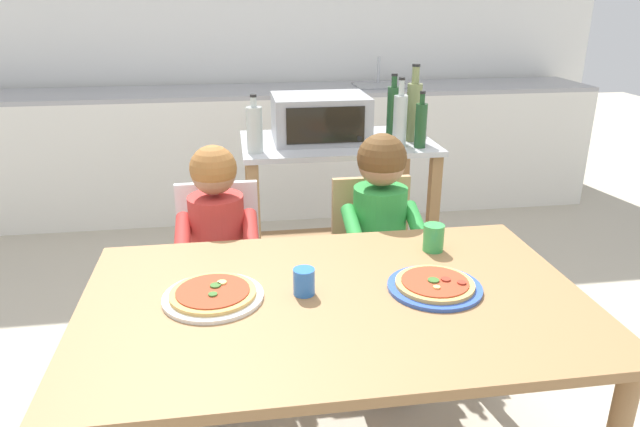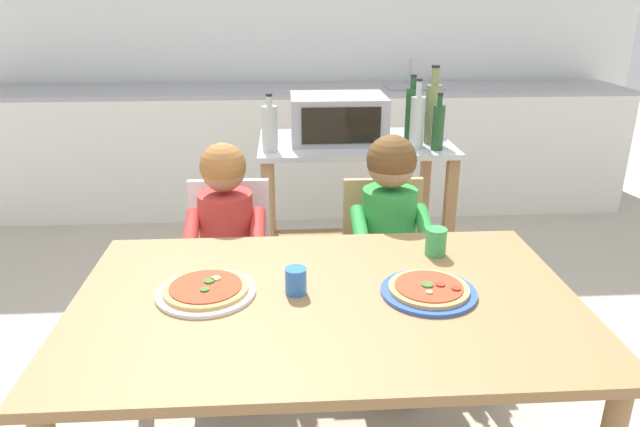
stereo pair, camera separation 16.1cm
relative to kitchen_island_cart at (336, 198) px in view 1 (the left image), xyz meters
The scene contains 20 objects.
ground_plane 0.63m from the kitchen_island_cart, behind, with size 12.47×12.47×0.00m, color #B7AD99.
back_wall_tiled 2.09m from the kitchen_island_cart, 96.69° to the left, with size 5.34×0.12×2.70m.
kitchen_counter 1.55m from the kitchen_island_cart, 98.42° to the left, with size 4.81×0.60×1.11m.
kitchen_island_cart is the anchor object (origin of this frame).
toaster_oven 0.42m from the kitchen_island_cart, 168.48° to the left, with size 0.45×0.34×0.22m.
bottle_clear_vinegar 0.58m from the kitchen_island_cart, ahead, with size 0.07×0.07×0.36m.
bottle_brown_beer 0.59m from the kitchen_island_cart, 20.93° to the left, with size 0.07×0.07×0.25m.
bottle_tall_green_wine 0.53m from the kitchen_island_cart, 30.71° to the right, with size 0.06×0.06×0.32m.
bottle_squat_spirits 0.57m from the kitchen_island_cart, 27.95° to the right, with size 0.05×0.05×0.26m.
bottle_slim_sauce 0.60m from the kitchen_island_cart, 157.45° to the right, with size 0.07×0.07×0.26m.
bottle_dark_olive_oil 0.51m from the kitchen_island_cart, ahead, with size 0.06×0.06×0.32m.
dining_table 1.26m from the kitchen_island_cart, 100.37° to the right, with size 1.49×0.93×0.72m.
dining_chair_left 0.76m from the kitchen_island_cart, 140.49° to the right, with size 0.36×0.36×0.81m.
dining_chair_right 0.52m from the kitchen_island_cart, 81.17° to the right, with size 0.36×0.36×0.81m.
child_in_red_shirt 0.84m from the kitchen_island_cart, 133.96° to the right, with size 0.32×0.42×1.00m.
child_in_green_shirt 0.63m from the kitchen_island_cart, 82.83° to the right, with size 0.32×0.42×1.03m.
pizza_plate_white 1.34m from the kitchen_island_cart, 115.91° to the right, with size 0.30×0.30×0.03m.
pizza_plate_blue_rimmed 1.25m from the kitchen_island_cart, 86.39° to the right, with size 0.29×0.29×0.03m.
drinking_cup_blue 1.26m from the kitchen_island_cart, 104.63° to the right, with size 0.06×0.06×0.08m, color blue.
drinking_cup_green 1.00m from the kitchen_island_cart, 80.21° to the right, with size 0.07×0.07×0.09m, color green.
Camera 1 is at (-0.27, -1.50, 1.56)m, focal length 32.72 mm.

